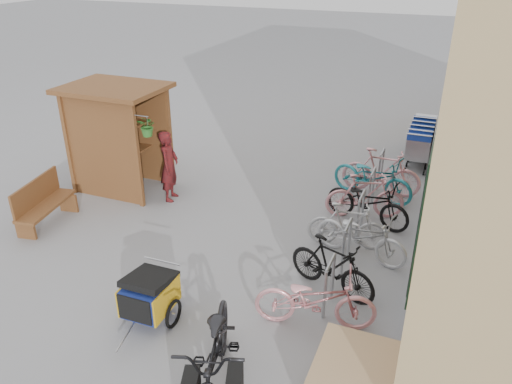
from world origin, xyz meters
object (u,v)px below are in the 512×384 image
at_px(kiosk, 114,124).
at_px(bike_2, 361,235).
at_px(bike_6, 373,177).
at_px(bike_7, 381,172).
at_px(bike_0, 315,299).
at_px(pallet_stack, 354,374).
at_px(cargo_bike, 216,359).
at_px(person_kiosk, 169,166).
at_px(bike_4, 368,202).
at_px(bike_3, 348,226).
at_px(bike_5, 365,196).
at_px(child_trailer, 149,294).
at_px(bench, 43,202).
at_px(shopping_carts, 422,136).
at_px(bike_1, 332,266).

relative_size(kiosk, bike_2, 1.44).
distance_m(bike_2, bike_6, 2.51).
relative_size(bike_2, bike_7, 0.98).
height_order(bike_0, bike_2, bike_0).
xyz_separation_m(pallet_stack, cargo_bike, (-1.56, -0.74, 0.37)).
xyz_separation_m(person_kiosk, bike_4, (4.23, 0.54, -0.32)).
height_order(kiosk, bike_3, kiosk).
bearing_deg(bike_3, cargo_bike, 161.31).
height_order(bike_4, bike_5, bike_5).
height_order(child_trailer, bike_2, bike_2).
height_order(kiosk, bike_5, kiosk).
relative_size(cargo_bike, bike_0, 1.34).
distance_m(bike_0, bike_6, 4.55).
distance_m(kiosk, bench, 2.32).
relative_size(pallet_stack, child_trailer, 0.86).
distance_m(cargo_bike, bike_4, 5.14).
bearing_deg(bike_0, bike_5, -14.22).
distance_m(child_trailer, bike_6, 5.83).
xyz_separation_m(kiosk, bike_4, (5.62, 0.45, -1.08)).
xyz_separation_m(shopping_carts, person_kiosk, (-4.88, -4.51, 0.17)).
xyz_separation_m(kiosk, bike_3, (5.45, -0.60, -1.11)).
xyz_separation_m(pallet_stack, bike_1, (-0.76, 1.84, 0.27)).
height_order(bike_0, bike_5, bike_5).
bearing_deg(bike_0, shopping_carts, -19.69).
bearing_deg(bike_5, bike_6, -17.29).
bearing_deg(bench, child_trailer, -35.11).
bearing_deg(person_kiosk, bike_5, -91.12).
bearing_deg(bike_4, bike_6, 21.45).
xyz_separation_m(child_trailer, bike_4, (2.45, 4.16, 0.02)).
xyz_separation_m(person_kiosk, bike_6, (4.12, 1.72, -0.29)).
bearing_deg(bike_2, bike_6, 19.78).
relative_size(person_kiosk, bike_1, 1.00).
relative_size(pallet_stack, bike_3, 0.81).
bearing_deg(bike_2, bike_7, 16.43).
relative_size(person_kiosk, bike_7, 0.90).
xyz_separation_m(cargo_bike, bike_4, (0.90, 5.06, -0.11)).
bearing_deg(bike_1, bench, 109.74).
bearing_deg(bike_1, bike_7, 17.98).
height_order(bike_3, bike_4, bike_4).
distance_m(bike_1, bike_7, 3.96).
distance_m(pallet_stack, child_trailer, 3.11).
relative_size(bike_1, bike_5, 0.99).
relative_size(bike_1, bike_3, 1.07).
bearing_deg(bike_3, kiosk, 75.35).
distance_m(bike_1, bike_4, 2.49).
distance_m(cargo_bike, bike_6, 6.29).
bearing_deg(bike_2, cargo_bike, 178.71).
bearing_deg(kiosk, bike_6, 16.47).
xyz_separation_m(kiosk, bike_5, (5.53, 0.66, -1.07)).
height_order(bench, bike_4, bench).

